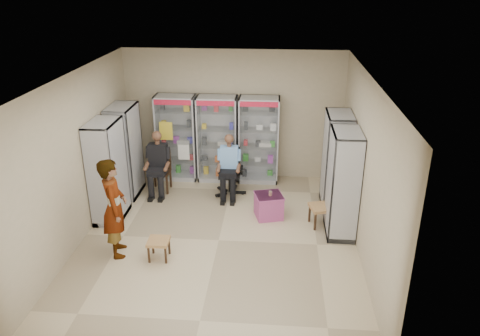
# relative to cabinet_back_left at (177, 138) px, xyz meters

# --- Properties ---
(floor) EXTENTS (6.00, 6.00, 0.00)m
(floor) POSITION_rel_cabinet_back_left_xyz_m (1.30, -2.73, -1.00)
(floor) COLOR tan
(floor) RESTS_ON ground
(room_shell) EXTENTS (5.02, 6.02, 3.01)m
(room_shell) POSITION_rel_cabinet_back_left_xyz_m (1.30, -2.73, 0.97)
(room_shell) COLOR tan
(room_shell) RESTS_ON ground
(cabinet_back_left) EXTENTS (0.90, 0.50, 2.00)m
(cabinet_back_left) POSITION_rel_cabinet_back_left_xyz_m (0.00, 0.00, 0.00)
(cabinet_back_left) COLOR silver
(cabinet_back_left) RESTS_ON floor
(cabinet_back_mid) EXTENTS (0.90, 0.50, 2.00)m
(cabinet_back_mid) POSITION_rel_cabinet_back_left_xyz_m (0.95, 0.00, 0.00)
(cabinet_back_mid) COLOR #A9ACB0
(cabinet_back_mid) RESTS_ON floor
(cabinet_back_right) EXTENTS (0.90, 0.50, 2.00)m
(cabinet_back_right) POSITION_rel_cabinet_back_left_xyz_m (1.90, 0.00, 0.00)
(cabinet_back_right) COLOR #AEB1B6
(cabinet_back_right) RESTS_ON floor
(cabinet_right_far) EXTENTS (0.90, 0.50, 2.00)m
(cabinet_right_far) POSITION_rel_cabinet_back_left_xyz_m (3.53, -1.13, 0.00)
(cabinet_right_far) COLOR #B0B2B8
(cabinet_right_far) RESTS_ON floor
(cabinet_right_near) EXTENTS (0.90, 0.50, 2.00)m
(cabinet_right_near) POSITION_rel_cabinet_back_left_xyz_m (3.53, -2.23, 0.00)
(cabinet_right_near) COLOR #B3B5BB
(cabinet_right_near) RESTS_ON floor
(cabinet_left_far) EXTENTS (0.90, 0.50, 2.00)m
(cabinet_left_far) POSITION_rel_cabinet_back_left_xyz_m (-0.93, -0.93, 0.00)
(cabinet_left_far) COLOR silver
(cabinet_left_far) RESTS_ON floor
(cabinet_left_near) EXTENTS (0.90, 0.50, 2.00)m
(cabinet_left_near) POSITION_rel_cabinet_back_left_xyz_m (-0.93, -2.03, 0.00)
(cabinet_left_near) COLOR #A3A6AA
(cabinet_left_near) RESTS_ON floor
(wooden_chair) EXTENTS (0.42, 0.42, 0.94)m
(wooden_chair) POSITION_rel_cabinet_back_left_xyz_m (-0.25, -0.73, -0.53)
(wooden_chair) COLOR black
(wooden_chair) RESTS_ON floor
(seated_customer) EXTENTS (0.44, 0.60, 1.34)m
(seated_customer) POSITION_rel_cabinet_back_left_xyz_m (-0.25, -0.78, -0.33)
(seated_customer) COLOR black
(seated_customer) RESTS_ON floor
(office_chair) EXTENTS (0.57, 0.57, 1.04)m
(office_chair) POSITION_rel_cabinet_back_left_xyz_m (1.31, -0.78, -0.48)
(office_chair) COLOR black
(office_chair) RESTS_ON floor
(seated_shopkeeper) EXTENTS (0.44, 0.61, 1.33)m
(seated_shopkeeper) POSITION_rel_cabinet_back_left_xyz_m (1.31, -0.83, -0.34)
(seated_shopkeeper) COLOR #6587C9
(seated_shopkeeper) RESTS_ON floor
(pink_trunk) EXTENTS (0.62, 0.60, 0.49)m
(pink_trunk) POSITION_rel_cabinet_back_left_xyz_m (2.19, -1.75, -0.76)
(pink_trunk) COLOR #B04679
(pink_trunk) RESTS_ON floor
(tea_glass) EXTENTS (0.07, 0.07, 0.09)m
(tea_glass) POSITION_rel_cabinet_back_left_xyz_m (2.22, -1.78, -0.47)
(tea_glass) COLOR #511E07
(tea_glass) RESTS_ON pink_trunk
(woven_stool_a) EXTENTS (0.51, 0.51, 0.41)m
(woven_stool_a) POSITION_rel_cabinet_back_left_xyz_m (3.20, -2.01, -0.79)
(woven_stool_a) COLOR #AD7449
(woven_stool_a) RESTS_ON floor
(woven_stool_b) EXTENTS (0.37, 0.37, 0.36)m
(woven_stool_b) POSITION_rel_cabinet_back_left_xyz_m (0.35, -3.38, -0.82)
(woven_stool_b) COLOR #A47045
(woven_stool_b) RESTS_ON floor
(standing_man) EXTENTS (0.60, 0.74, 1.77)m
(standing_man) POSITION_rel_cabinet_back_left_xyz_m (-0.39, -3.27, -0.11)
(standing_man) COLOR gray
(standing_man) RESTS_ON floor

